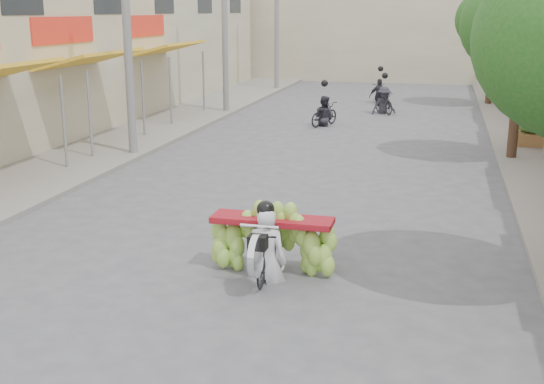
% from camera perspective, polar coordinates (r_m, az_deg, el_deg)
% --- Properties ---
extents(sidewalk_left, '(4.00, 60.00, 0.12)m').
position_cam_1_polar(sidewalk_left, '(23.96, -11.92, 4.73)').
color(sidewalk_left, gray).
rests_on(sidewalk_left, ground).
extents(far_building, '(20.00, 6.00, 7.00)m').
position_cam_1_polar(far_building, '(44.33, 9.94, 13.86)').
color(far_building, '#B4AB8E').
rests_on(far_building, ground).
extents(utility_pole_mid, '(0.60, 0.24, 8.00)m').
position_cam_1_polar(utility_pole_mid, '(20.20, -12.10, 14.20)').
color(utility_pole_mid, slate).
rests_on(utility_pole_mid, ground).
extents(utility_pole_far, '(0.60, 0.24, 8.00)m').
position_cam_1_polar(utility_pole_far, '(28.58, -4.00, 14.61)').
color(utility_pole_far, slate).
rests_on(utility_pole_far, ground).
extents(utility_pole_back, '(0.60, 0.24, 8.00)m').
position_cam_1_polar(utility_pole_back, '(37.24, 0.40, 14.72)').
color(utility_pole_back, slate).
rests_on(utility_pole_back, ground).
extents(street_tree_mid, '(3.40, 3.40, 5.25)m').
position_cam_1_polar(street_tree_mid, '(20.30, 20.28, 12.94)').
color(street_tree_mid, '#3A2719').
rests_on(street_tree_mid, ground).
extents(street_tree_far, '(3.40, 3.40, 5.25)m').
position_cam_1_polar(street_tree_far, '(32.26, 18.14, 13.54)').
color(street_tree_far, '#3A2719').
rests_on(street_tree_far, ground).
extents(produce_crate_far, '(1.20, 0.88, 1.16)m').
position_cam_1_polar(produce_crate_far, '(22.64, 21.10, 5.15)').
color(produce_crate_far, olive).
rests_on(produce_crate_far, ground).
extents(banana_motorbike, '(2.20, 1.74, 2.24)m').
position_cam_1_polar(banana_motorbike, '(10.92, -0.26, -3.34)').
color(banana_motorbike, black).
rests_on(banana_motorbike, ground).
extents(pedestrian, '(0.89, 0.74, 1.57)m').
position_cam_1_polar(pedestrian, '(22.88, 20.45, 5.78)').
color(pedestrian, white).
rests_on(pedestrian, ground).
extents(bg_motorbike_a, '(1.13, 1.65, 1.95)m').
position_cam_1_polar(bg_motorbike_a, '(25.59, 4.38, 7.22)').
color(bg_motorbike_a, black).
rests_on(bg_motorbike_a, ground).
extents(bg_motorbike_b, '(1.20, 1.59, 1.95)m').
position_cam_1_polar(bg_motorbike_b, '(28.92, 9.37, 8.17)').
color(bg_motorbike_b, black).
rests_on(bg_motorbike_b, ground).
extents(bg_motorbike_c, '(1.08, 1.59, 1.95)m').
position_cam_1_polar(bg_motorbike_c, '(32.37, 9.02, 8.81)').
color(bg_motorbike_c, black).
rests_on(bg_motorbike_c, ground).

